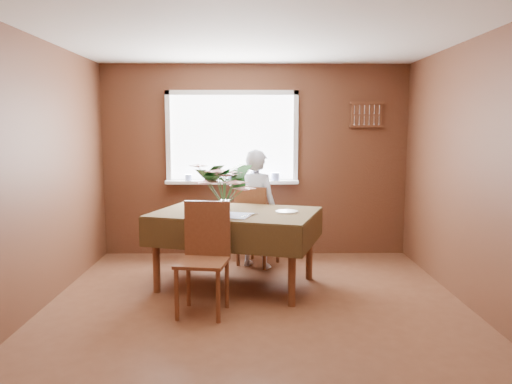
{
  "coord_description": "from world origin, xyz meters",
  "views": [
    {
      "loc": [
        -0.04,
        -4.31,
        1.67
      ],
      "look_at": [
        0.0,
        0.55,
        1.05
      ],
      "focal_mm": 35.0,
      "sensor_mm": 36.0,
      "label": 1
    }
  ],
  "objects_px": {
    "chair_near": "(205,253)",
    "flower_bouquet": "(224,182)",
    "chair_far": "(255,223)",
    "dining_table": "(236,220)",
    "seated_woman": "(256,209)"
  },
  "relations": [
    {
      "from": "chair_near",
      "to": "flower_bouquet",
      "type": "bearing_deg",
      "value": 83.93
    },
    {
      "from": "chair_far",
      "to": "flower_bouquet",
      "type": "distance_m",
      "value": 1.16
    },
    {
      "from": "dining_table",
      "to": "seated_woman",
      "type": "distance_m",
      "value": 0.76
    },
    {
      "from": "dining_table",
      "to": "chair_near",
      "type": "distance_m",
      "value": 0.8
    },
    {
      "from": "dining_table",
      "to": "chair_far",
      "type": "bearing_deg",
      "value": 92.11
    },
    {
      "from": "chair_far",
      "to": "seated_woman",
      "type": "height_order",
      "value": "seated_woman"
    },
    {
      "from": "seated_woman",
      "to": "flower_bouquet",
      "type": "height_order",
      "value": "seated_woman"
    },
    {
      "from": "dining_table",
      "to": "flower_bouquet",
      "type": "bearing_deg",
      "value": -104.88
    },
    {
      "from": "dining_table",
      "to": "chair_far",
      "type": "height_order",
      "value": "chair_far"
    },
    {
      "from": "chair_far",
      "to": "chair_near",
      "type": "distance_m",
      "value": 1.58
    },
    {
      "from": "seated_woman",
      "to": "chair_near",
      "type": "bearing_deg",
      "value": 100.17
    },
    {
      "from": "chair_near",
      "to": "flower_bouquet",
      "type": "distance_m",
      "value": 0.83
    },
    {
      "from": "chair_far",
      "to": "chair_near",
      "type": "bearing_deg",
      "value": 102.0
    },
    {
      "from": "chair_far",
      "to": "flower_bouquet",
      "type": "xyz_separation_m",
      "value": [
        -0.32,
        -0.95,
        0.59
      ]
    },
    {
      "from": "flower_bouquet",
      "to": "seated_woman",
      "type": "bearing_deg",
      "value": 69.79
    }
  ]
}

